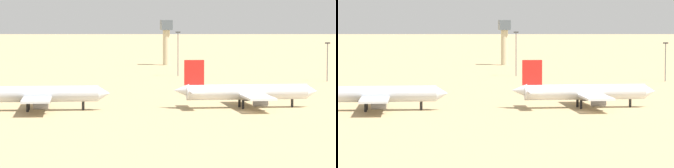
# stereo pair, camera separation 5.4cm
# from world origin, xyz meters

# --- Properties ---
(ground) EXTENTS (4000.00, 4000.00, 0.00)m
(ground) POSITION_xyz_m (0.00, 0.00, 0.00)
(ground) COLOR tan
(parked_jet_red_2) EXTENTS (38.47, 32.36, 12.71)m
(parked_jet_red_2) POSITION_xyz_m (-51.55, 10.87, 4.17)
(parked_jet_red_2) COLOR silver
(parked_jet_red_2) RESTS_ON ground
(parked_jet_red_3) EXTENTS (37.55, 31.48, 12.42)m
(parked_jet_red_3) POSITION_xyz_m (2.53, 9.89, 4.07)
(parked_jet_red_3) COLOR silver
(parked_jet_red_3) RESTS_ON ground
(control_tower) EXTENTS (5.20, 5.20, 20.66)m
(control_tower) POSITION_xyz_m (10.17, 202.33, 12.47)
(control_tower) COLOR #C6B793
(control_tower) RESTS_ON ground
(light_pole_west) EXTENTS (1.80, 0.50, 13.81)m
(light_pole_west) POSITION_xyz_m (51.85, 94.78, 8.08)
(light_pole_west) COLOR #59595E
(light_pole_west) RESTS_ON ground
(light_pole_mid) EXTENTS (1.80, 0.50, 17.00)m
(light_pole_mid) POSITION_xyz_m (3.94, 129.03, 9.73)
(light_pole_mid) COLOR #59595E
(light_pole_mid) RESTS_ON ground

